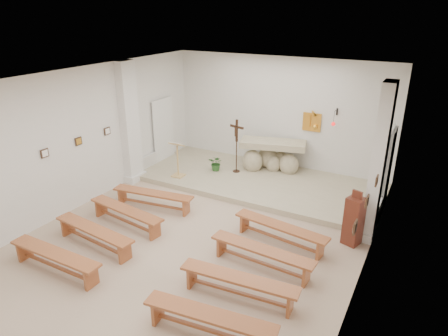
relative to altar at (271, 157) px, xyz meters
The scene contains 31 objects.
ground 4.43m from the altar, 90.57° to the right, with size 7.00×10.00×0.00m, color #C9AE91.
wall_left 5.77m from the altar, 128.80° to the right, with size 0.02×10.00×3.50m, color silver.
wall_right 5.71m from the altar, 51.90° to the right, with size 0.02×10.00×3.50m, color silver.
wall_back 1.35m from the altar, 94.20° to the left, with size 7.00×0.02×3.50m, color silver.
ceiling 5.29m from the altar, 90.57° to the right, with size 7.00×10.00×0.02m, color silver.
sanctuary_platform 1.01m from the altar, 92.80° to the right, with size 6.98×3.00×0.15m, color #B5A98B.
pilaster_left 4.34m from the altar, 144.95° to the right, with size 0.26×0.55×3.50m, color white.
pilaster_right 4.27m from the altar, 35.75° to the right, with size 0.26×0.55×3.50m, color white.
gold_wall_relief 1.60m from the altar, 29.33° to the left, with size 0.55×0.04×0.55m, color gold.
sanctuary_lamp 2.15m from the altar, 10.39° to the left, with size 0.11×0.36×0.44m.
station_frame_left_front 6.38m from the altar, 124.08° to the right, with size 0.03×0.20×0.20m, color #3E291B.
station_frame_left_mid 5.60m from the altar, 129.95° to the right, with size 0.03×0.20×0.20m, color #3E291B.
station_frame_left_rear 4.89m from the altar, 137.72° to the right, with size 0.03×0.20×0.20m, color #3E291B.
station_frame_right_front 6.33m from the altar, 56.59° to the right, with size 0.03×0.20×0.20m, color #3E291B.
station_frame_right_mid 5.54m from the altar, 50.76° to the right, with size 0.03×0.20×0.20m, color #3E291B.
station_frame_right_rear 4.83m from the altar, 43.00° to the right, with size 0.03×0.20×0.20m, color #3E291B.
radiator_left 3.87m from the altar, 154.00° to the right, with size 0.10×0.85×0.52m, color silver.
radiator_right 3.80m from the altar, 26.59° to the right, with size 0.10×0.85×0.52m, color silver.
altar is the anchor object (origin of this frame).
lectern 2.88m from the altar, 140.23° to the right, with size 0.42×0.36×1.10m.
crucifix_stand 1.24m from the altar, 141.13° to the right, with size 0.49×0.22×1.64m.
potted_plant 1.70m from the altar, 147.64° to the right, with size 0.44×0.38×0.49m, color #275823.
donation_pedestal 4.17m from the altar, 42.84° to the right, with size 0.43×0.43×1.27m.
bench_left_front 4.01m from the altar, 116.27° to the right, with size 2.19×0.64×0.46m.
bench_right_front 3.97m from the altar, 64.86° to the right, with size 2.19×0.64×0.46m.
bench_left_second 4.94m from the altar, 111.06° to the right, with size 2.19×0.62×0.46m.
bench_right_second 4.91m from the altar, 69.90° to the right, with size 2.18×0.47×0.46m.
bench_left_third 5.90m from the altar, 107.51° to the right, with size 2.18×0.57×0.46m.
bench_right_third 5.87m from the altar, 73.30° to the right, with size 2.18×0.53×0.46m.
bench_left_fourth 6.87m from the altar, 104.97° to the right, with size 2.16×0.34×0.46m.
bench_right_fourth 6.85m from the altar, 75.74° to the right, with size 2.19×0.59×0.46m.
Camera 1 is at (4.23, -6.38, 4.82)m, focal length 32.00 mm.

